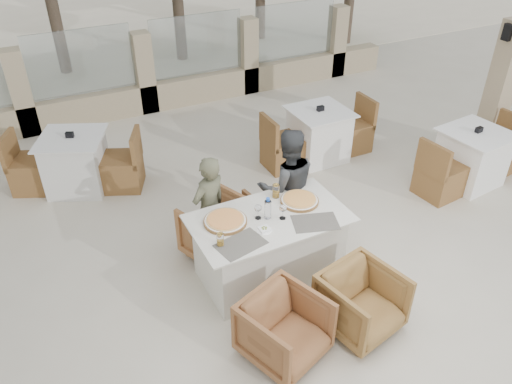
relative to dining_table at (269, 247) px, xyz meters
name	(u,v)px	position (x,y,z in m)	size (l,w,h in m)	color
ground	(277,274)	(0.08, -0.05, -0.39)	(80.00, 80.00, 0.00)	beige
sand_patch	(65,2)	(0.08, 13.95, -0.38)	(30.00, 16.00, 0.01)	#F9ECCB
perimeter_wall_far	(144,67)	(0.08, 4.75, 0.42)	(10.00, 0.34, 1.60)	tan
lantern_pillar	(500,90)	(4.28, 0.95, 0.61)	(0.34, 0.34, 2.00)	tan
dining_table	(269,247)	(0.00, 0.00, 0.00)	(1.60, 0.90, 0.77)	silver
placemat_near_left	(241,244)	(-0.44, -0.25, 0.39)	(0.45, 0.30, 0.00)	#615C53
placemat_near_right	(315,222)	(0.37, -0.28, 0.39)	(0.45, 0.30, 0.00)	#5D584F
pizza_left	(225,220)	(-0.43, 0.12, 0.41)	(0.43, 0.43, 0.06)	#DD5C1E
pizza_right	(300,200)	(0.41, 0.10, 0.41)	(0.40, 0.40, 0.05)	orange
water_bottle	(268,208)	(-0.02, 0.00, 0.51)	(0.07, 0.07, 0.24)	#BCE1F7
wine_glass_centre	(258,211)	(-0.11, 0.04, 0.48)	(0.08, 0.08, 0.18)	silver
wine_glass_near	(283,211)	(0.11, -0.07, 0.48)	(0.08, 0.08, 0.18)	silver
beer_glass_left	(220,240)	(-0.61, -0.18, 0.45)	(0.07, 0.07, 0.13)	gold
beer_glass_right	(276,191)	(0.23, 0.29, 0.46)	(0.08, 0.08, 0.15)	gold
olive_dish	(264,229)	(-0.15, -0.17, 0.41)	(0.11, 0.11, 0.04)	white
armchair_far_left	(221,230)	(-0.32, 0.54, -0.05)	(0.72, 0.74, 0.67)	#9C6438
armchair_far_right	(281,214)	(0.45, 0.54, -0.07)	(0.67, 0.69, 0.63)	brown
armchair_near_left	(285,329)	(-0.37, -0.98, -0.07)	(0.66, 0.68, 0.62)	brown
armchair_near_right	(361,302)	(0.44, -1.03, -0.07)	(0.67, 0.69, 0.63)	olive
diner_left	(210,209)	(-0.41, 0.60, 0.24)	(0.46, 0.30, 1.26)	#575840
diner_right	(287,187)	(0.49, 0.50, 0.32)	(0.68, 0.53, 1.41)	#3A3C3F
bg_table_a	(76,163)	(-1.49, 2.71, 0.00)	(1.64, 0.82, 0.77)	silver
bg_table_b	(318,135)	(1.86, 1.94, 0.00)	(1.64, 0.82, 0.77)	white
bg_table_c	(471,157)	(3.36, 0.42, 0.00)	(1.64, 0.82, 0.77)	white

